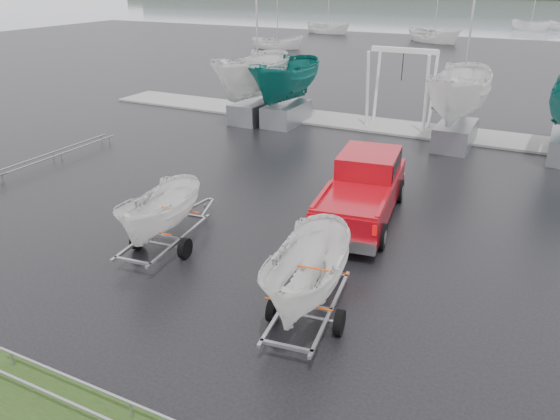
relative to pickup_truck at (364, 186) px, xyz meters
The scene contains 16 objects.
ground_plane 5.15m from the pickup_truck, 163.13° to the right, with size 120.00×120.00×0.00m, color black.
lake 98.66m from the pickup_truck, 92.80° to the left, with size 300.00×300.00×0.00m, color slate.
dock 12.54m from the pickup_truck, 112.69° to the left, with size 30.00×3.00×0.12m, color gray.
pickup_truck is the anchor object (origin of this frame).
trailer_hitched 6.72m from the pickup_truck, 82.31° to the right, with size 1.85×3.73×4.73m.
trailer_parked 6.84m from the pickup_truck, 130.97° to the right, with size 1.84×3.71×4.25m.
boat_hoist 11.82m from the pickup_truck, 99.90° to the left, with size 3.30×2.18×4.12m.
keelboat_0 13.84m from the pickup_truck, 135.07° to the left, with size 2.57×3.20×10.74m.
keelboat_1 12.69m from the pickup_truck, 128.20° to the left, with size 2.38×3.20×7.43m.
keelboat_2 10.10m from the pickup_truck, 82.40° to the left, with size 2.58×3.20×10.76m.
mast_rack_0 13.85m from the pickup_truck, behind, with size 0.56×6.50×0.06m.
mast_rack_2 11.02m from the pickup_truck, 94.30° to the right, with size 7.00×0.56×0.06m.
moored_boat_0 43.51m from the pickup_truck, 120.83° to the left, with size 2.65×2.61×10.80m.
moored_boat_1 51.47m from the pickup_truck, 99.70° to the left, with size 3.67×3.64×11.59m.
moored_boat_4 59.20m from the pickup_truck, 113.31° to the left, with size 2.66×2.60×11.15m.
moored_boat_5 71.27m from the pickup_truck, 89.70° to the left, with size 3.26×3.24×11.09m.
Camera 1 is at (9.97, -14.93, 7.62)m, focal length 35.00 mm.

